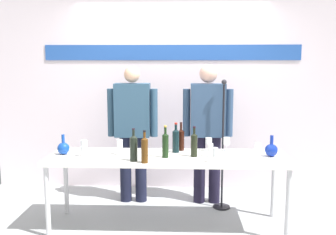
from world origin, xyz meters
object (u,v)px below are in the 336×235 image
(wine_glass_right_2, at_px, (215,153))
(wine_glass_right_3, at_px, (227,141))
(wine_bottle_1, at_px, (176,140))
(wine_glass_right_4, at_px, (258,148))
(microphone_stand, at_px, (222,166))
(wine_bottle_0, at_px, (145,149))
(display_table, at_px, (167,161))
(wine_glass_left_1, at_px, (84,145))
(wine_glass_right_0, at_px, (210,148))
(presenter_right, at_px, (208,125))
(decanter_blue_left, at_px, (63,148))
(wine_bottle_2, at_px, (165,144))
(wine_bottle_4, at_px, (181,139))
(wine_glass_left_2, at_px, (84,151))
(decanter_blue_right, at_px, (271,150))
(wine_bottle_3, at_px, (194,144))
(wine_glass_left_0, at_px, (120,144))
(presenter_left, at_px, (133,126))
(wine_bottle_5, at_px, (134,147))
(wine_glass_right_1, at_px, (209,141))

(wine_glass_right_2, xyz_separation_m, wine_glass_right_3, (0.17, 0.51, 0.01))
(wine_bottle_1, relative_size, wine_glass_right_3, 2.15)
(wine_bottle_1, xyz_separation_m, wine_glass_right_4, (0.82, -0.26, -0.02))
(wine_glass_right_4, bearing_deg, microphone_stand, 113.36)
(wine_glass_right_3, bearing_deg, wine_bottle_0, -147.41)
(display_table, xyz_separation_m, wine_glass_right_4, (0.90, -0.11, 0.18))
(wine_glass_left_1, height_order, wine_glass_right_0, wine_glass_left_1)
(wine_glass_right_3, bearing_deg, presenter_right, 110.56)
(display_table, relative_size, wine_bottle_0, 7.76)
(wine_bottle_1, distance_m, wine_glass_right_3, 0.56)
(decanter_blue_left, height_order, wine_glass_right_4, decanter_blue_left)
(wine_glass_left_1, distance_m, wine_glass_right_2, 1.33)
(wine_bottle_2, bearing_deg, wine_bottle_4, 64.53)
(wine_glass_left_2, height_order, wine_glass_right_2, wine_glass_right_2)
(decanter_blue_right, xyz_separation_m, wine_bottle_3, (-0.79, -0.04, 0.06))
(wine_bottle_1, xyz_separation_m, wine_glass_right_2, (0.38, -0.42, -0.04))
(wine_glass_left_0, height_order, wine_glass_right_4, wine_glass_right_4)
(wine_glass_left_0, bearing_deg, wine_glass_right_4, -5.32)
(display_table, xyz_separation_m, wine_glass_right_0, (0.44, -0.02, 0.15))
(wine_glass_left_0, bearing_deg, wine_bottle_2, -10.88)
(decanter_blue_right, relative_size, wine_bottle_4, 0.71)
(wine_glass_left_1, bearing_deg, wine_bottle_4, 18.03)
(presenter_left, height_order, wine_bottle_0, presenter_left)
(wine_bottle_2, relative_size, wine_bottle_3, 1.05)
(wine_bottle_5, height_order, wine_glass_right_1, wine_bottle_5)
(decanter_blue_right, height_order, wine_glass_right_1, decanter_blue_right)
(presenter_left, height_order, wine_glass_left_0, presenter_left)
(wine_bottle_1, xyz_separation_m, wine_glass_right_0, (0.35, -0.18, -0.04))
(wine_glass_right_3, bearing_deg, wine_glass_right_1, -177.08)
(wine_bottle_3, xyz_separation_m, wine_glass_left_1, (-1.12, -0.04, -0.01))
(wine_glass_left_1, bearing_deg, wine_bottle_1, 13.36)
(presenter_left, relative_size, wine_glass_right_4, 9.95)
(wine_bottle_2, xyz_separation_m, wine_glass_right_0, (0.46, 0.04, -0.04))
(wine_glass_left_1, height_order, wine_glass_left_2, wine_glass_left_1)
(wine_glass_right_2, distance_m, microphone_stand, 0.88)
(wine_bottle_2, xyz_separation_m, wine_glass_right_3, (0.65, 0.32, -0.03))
(decanter_blue_right, distance_m, wine_glass_right_1, 0.67)
(wine_glass_right_2, xyz_separation_m, wine_glass_right_4, (0.43, 0.15, 0.02))
(wine_glass_left_0, xyz_separation_m, wine_glass_right_2, (0.96, -0.28, -0.01))
(wine_glass_right_0, relative_size, microphone_stand, 0.09)
(decanter_blue_right, bearing_deg, wine_bottle_3, -177.35)
(wine_bottle_2, distance_m, wine_glass_left_2, 0.81)
(wine_bottle_3, distance_m, wine_glass_right_2, 0.31)
(presenter_right, relative_size, wine_glass_right_0, 12.24)
(wine_glass_right_0, height_order, wine_glass_right_3, wine_glass_right_3)
(display_table, height_order, decanter_blue_right, decanter_blue_right)
(wine_bottle_1, distance_m, wine_bottle_4, 0.11)
(wine_bottle_4, xyz_separation_m, wine_glass_right_1, (0.30, -0.02, -0.02))
(wine_bottle_2, bearing_deg, wine_glass_left_0, 169.12)
(wine_glass_right_1, bearing_deg, wine_bottle_3, -122.27)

